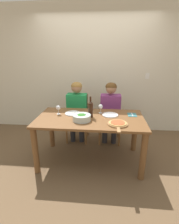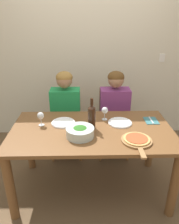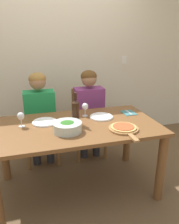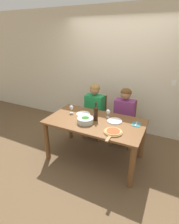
{
  "view_description": "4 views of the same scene",
  "coord_description": "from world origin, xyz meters",
  "px_view_note": "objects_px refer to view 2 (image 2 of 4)",
  "views": [
    {
      "loc": [
        0.23,
        -2.54,
        1.75
      ],
      "look_at": [
        -0.01,
        0.0,
        0.86
      ],
      "focal_mm": 28.0,
      "sensor_mm": 36.0,
      "label": 1
    },
    {
      "loc": [
        -0.07,
        -1.97,
        1.85
      ],
      "look_at": [
        -0.02,
        0.07,
        0.93
      ],
      "focal_mm": 35.0,
      "sensor_mm": 36.0,
      "label": 2
    },
    {
      "loc": [
        -0.43,
        -2.01,
        1.63
      ],
      "look_at": [
        0.13,
        -0.02,
        0.9
      ],
      "focal_mm": 35.0,
      "sensor_mm": 36.0,
      "label": 3
    },
    {
      "loc": [
        1.1,
        -2.44,
        2.13
      ],
      "look_at": [
        -0.14,
        0.07,
        0.88
      ],
      "focal_mm": 28.0,
      "sensor_mm": 36.0,
      "label": 4
    }
  ],
  "objects_px": {
    "person_woman": "(66,108)",
    "chair_left": "(67,120)",
    "broccoli_bowl": "(80,132)",
    "wine_glass_left": "(41,116)",
    "pizza_on_board": "(137,140)",
    "wine_bottle": "(92,116)",
    "wine_glass_right": "(105,111)",
    "chair_right": "(113,120)",
    "dinner_plate_left": "(63,123)",
    "dinner_plate_right": "(120,123)",
    "person_man": "(115,108)",
    "fork_on_napkin": "(151,121)"
  },
  "relations": [
    {
      "from": "person_woman",
      "to": "chair_left",
      "type": "bearing_deg",
      "value": 90.0
    },
    {
      "from": "broccoli_bowl",
      "to": "wine_glass_left",
      "type": "xyz_separation_m",
      "value": [
        -0.42,
        0.24,
        0.06
      ]
    },
    {
      "from": "pizza_on_board",
      "to": "wine_bottle",
      "type": "bearing_deg",
      "value": 146.6
    },
    {
      "from": "person_woman",
      "to": "pizza_on_board",
      "type": "height_order",
      "value": "person_woman"
    },
    {
      "from": "wine_bottle",
      "to": "wine_glass_right",
      "type": "xyz_separation_m",
      "value": [
        0.15,
        0.2,
        -0.03
      ]
    },
    {
      "from": "chair_right",
      "to": "dinner_plate_left",
      "type": "bearing_deg",
      "value": -134.65
    },
    {
      "from": "chair_left",
      "to": "wine_glass_left",
      "type": "distance_m",
      "value": 0.81
    },
    {
      "from": "chair_left",
      "to": "wine_bottle",
      "type": "height_order",
      "value": "wine_bottle"
    },
    {
      "from": "dinner_plate_left",
      "to": "wine_bottle",
      "type": "bearing_deg",
      "value": -21.16
    },
    {
      "from": "person_woman",
      "to": "broccoli_bowl",
      "type": "bearing_deg",
      "value": -75.57
    },
    {
      "from": "wine_bottle",
      "to": "dinner_plate_right",
      "type": "bearing_deg",
      "value": 18.25
    },
    {
      "from": "person_man",
      "to": "wine_bottle",
      "type": "relative_size",
      "value": 3.65
    },
    {
      "from": "wine_glass_left",
      "to": "fork_on_napkin",
      "type": "height_order",
      "value": "wine_glass_left"
    },
    {
      "from": "broccoli_bowl",
      "to": "wine_glass_right",
      "type": "distance_m",
      "value": 0.45
    },
    {
      "from": "wine_bottle",
      "to": "fork_on_napkin",
      "type": "distance_m",
      "value": 0.7
    },
    {
      "from": "chair_right",
      "to": "wine_glass_right",
      "type": "relative_size",
      "value": 6.15
    },
    {
      "from": "broccoli_bowl",
      "to": "pizza_on_board",
      "type": "bearing_deg",
      "value": -11.9
    },
    {
      "from": "wine_glass_right",
      "to": "fork_on_napkin",
      "type": "distance_m",
      "value": 0.53
    },
    {
      "from": "broccoli_bowl",
      "to": "pizza_on_board",
      "type": "distance_m",
      "value": 0.54
    },
    {
      "from": "chair_right",
      "to": "broccoli_bowl",
      "type": "height_order",
      "value": "chair_right"
    },
    {
      "from": "chair_left",
      "to": "wine_glass_right",
      "type": "height_order",
      "value": "chair_left"
    },
    {
      "from": "person_woman",
      "to": "fork_on_napkin",
      "type": "distance_m",
      "value": 1.1
    },
    {
      "from": "wine_glass_left",
      "to": "pizza_on_board",
      "type": "bearing_deg",
      "value": -20.27
    },
    {
      "from": "wine_glass_left",
      "to": "fork_on_napkin",
      "type": "distance_m",
      "value": 1.21
    },
    {
      "from": "chair_right",
      "to": "dinner_plate_right",
      "type": "height_order",
      "value": "chair_right"
    },
    {
      "from": "wine_glass_left",
      "to": "person_woman",
      "type": "bearing_deg",
      "value": 69.49
    },
    {
      "from": "pizza_on_board",
      "to": "wine_glass_right",
      "type": "bearing_deg",
      "value": 118.91
    },
    {
      "from": "wine_bottle",
      "to": "dinner_plate_left",
      "type": "height_order",
      "value": "wine_bottle"
    },
    {
      "from": "dinner_plate_left",
      "to": "wine_glass_left",
      "type": "height_order",
      "value": "wine_glass_left"
    },
    {
      "from": "person_woman",
      "to": "dinner_plate_left",
      "type": "bearing_deg",
      "value": -87.99
    },
    {
      "from": "wine_bottle",
      "to": "person_woman",
      "type": "bearing_deg",
      "value": 116.66
    },
    {
      "from": "person_man",
      "to": "wine_glass_left",
      "type": "bearing_deg",
      "value": -146.72
    },
    {
      "from": "pizza_on_board",
      "to": "wine_glass_left",
      "type": "distance_m",
      "value": 1.01
    },
    {
      "from": "chair_left",
      "to": "dinner_plate_right",
      "type": "relative_size",
      "value": 3.61
    },
    {
      "from": "person_woman",
      "to": "pizza_on_board",
      "type": "distance_m",
      "value": 1.17
    },
    {
      "from": "wine_bottle",
      "to": "pizza_on_board",
      "type": "bearing_deg",
      "value": -33.4
    },
    {
      "from": "wine_glass_right",
      "to": "chair_left",
      "type": "bearing_deg",
      "value": 130.47
    },
    {
      "from": "wine_glass_left",
      "to": "chair_left",
      "type": "bearing_deg",
      "value": 72.72
    },
    {
      "from": "chair_right",
      "to": "wine_glass_left",
      "type": "bearing_deg",
      "value": -141.72
    },
    {
      "from": "dinner_plate_right",
      "to": "person_woman",
      "type": "bearing_deg",
      "value": 139.71
    },
    {
      "from": "pizza_on_board",
      "to": "chair_left",
      "type": "bearing_deg",
      "value": 125.56
    },
    {
      "from": "wine_glass_left",
      "to": "person_man",
      "type": "bearing_deg",
      "value": 33.28
    },
    {
      "from": "fork_on_napkin",
      "to": "wine_glass_left",
      "type": "bearing_deg",
      "value": -176.28
    },
    {
      "from": "wine_glass_left",
      "to": "wine_glass_right",
      "type": "bearing_deg",
      "value": 10.15
    },
    {
      "from": "dinner_plate_left",
      "to": "pizza_on_board",
      "type": "xyz_separation_m",
      "value": [
        0.72,
        -0.39,
        0.01
      ]
    },
    {
      "from": "dinner_plate_right",
      "to": "wine_glass_left",
      "type": "xyz_separation_m",
      "value": [
        -0.84,
        -0.03,
        0.1
      ]
    },
    {
      "from": "chair_right",
      "to": "person_woman",
      "type": "relative_size",
      "value": 0.77
    },
    {
      "from": "wine_glass_left",
      "to": "wine_bottle",
      "type": "bearing_deg",
      "value": -8.22
    },
    {
      "from": "chair_right",
      "to": "wine_bottle",
      "type": "xyz_separation_m",
      "value": [
        -0.33,
        -0.75,
        0.41
      ]
    },
    {
      "from": "dinner_plate_right",
      "to": "person_man",
      "type": "bearing_deg",
      "value": 88.5
    }
  ]
}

